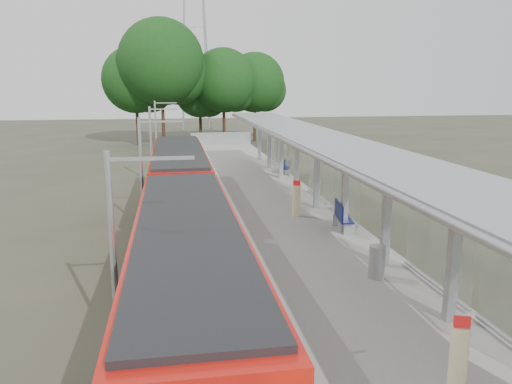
# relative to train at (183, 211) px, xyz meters

# --- Properties ---
(trackbed) EXTENTS (3.00, 70.00, 0.24)m
(trackbed) POSITION_rel_train_xyz_m (-0.00, 5.70, -1.93)
(trackbed) COLOR #59544C
(trackbed) RESTS_ON ground
(platform) EXTENTS (6.00, 50.00, 1.00)m
(platform) POSITION_rel_train_xyz_m (4.50, 5.70, -1.55)
(platform) COLOR gray
(platform) RESTS_ON ground
(tactile_strip) EXTENTS (0.60, 50.00, 0.02)m
(tactile_strip) POSITION_rel_train_xyz_m (1.95, 5.70, -1.04)
(tactile_strip) COLOR gold
(tactile_strip) RESTS_ON platform
(end_fence) EXTENTS (6.00, 0.10, 1.20)m
(end_fence) POSITION_rel_train_xyz_m (4.50, 30.65, -0.45)
(end_fence) COLOR #9EA0A5
(end_fence) RESTS_ON platform
(train) EXTENTS (2.74, 27.60, 3.62)m
(train) POSITION_rel_train_xyz_m (0.00, 0.00, 0.00)
(train) COLOR black
(train) RESTS_ON ground
(canopy) EXTENTS (3.27, 38.00, 3.66)m
(canopy) POSITION_rel_train_xyz_m (6.11, 1.88, 2.15)
(canopy) COLOR #9EA0A5
(canopy) RESTS_ON platform
(pylon) EXTENTS (8.00, 4.00, 38.00)m
(pylon) POSITION_rel_train_xyz_m (3.50, 58.70, 16.95)
(pylon) COLOR #9EA0A5
(pylon) RESTS_ON ground
(tree_cluster) EXTENTS (21.34, 12.43, 14.00)m
(tree_cluster) POSITION_rel_train_xyz_m (1.75, 39.71, 5.84)
(tree_cluster) COLOR #382316
(tree_cluster) RESTS_ON ground
(catenary_masts) EXTENTS (2.08, 48.16, 5.40)m
(catenary_masts) POSITION_rel_train_xyz_m (-1.72, 4.70, 0.86)
(catenary_masts) COLOR #9EA0A5
(catenary_masts) RESTS_ON ground
(bench_mid) EXTENTS (0.78, 1.78, 1.18)m
(bench_mid) POSITION_rel_train_xyz_m (6.45, -0.16, -0.43)
(bench_mid) COLOR #101A51
(bench_mid) RESTS_ON platform
(bench_far) EXTENTS (0.83, 1.39, 0.91)m
(bench_far) POSITION_rel_train_xyz_m (7.12, 13.27, -0.57)
(bench_far) COLOR #101A51
(bench_far) RESTS_ON platform
(info_pillar_near) EXTENTS (0.35, 0.35, 1.57)m
(info_pillar_near) POSITION_rel_train_xyz_m (5.04, -11.09, -0.37)
(info_pillar_near) COLOR beige
(info_pillar_near) RESTS_ON platform
(info_pillar_far) EXTENTS (0.37, 0.37, 1.66)m
(info_pillar_far) POSITION_rel_train_xyz_m (5.18, 2.38, -0.33)
(info_pillar_far) COLOR beige
(info_pillar_far) RESTS_ON platform
(litter_bin) EXTENTS (0.52, 0.52, 1.03)m
(litter_bin) POSITION_rel_train_xyz_m (5.82, -5.29, -0.54)
(litter_bin) COLOR #9EA0A5
(litter_bin) RESTS_ON platform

